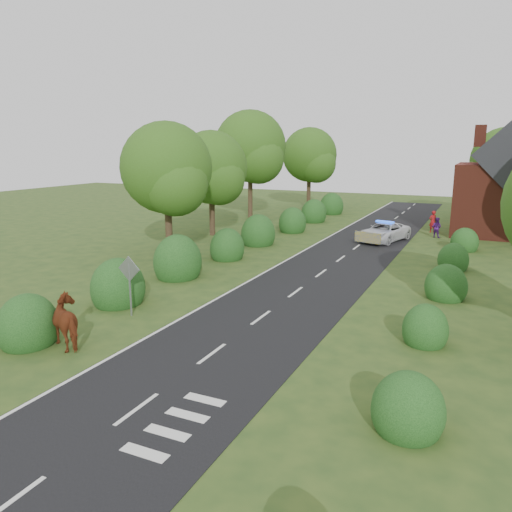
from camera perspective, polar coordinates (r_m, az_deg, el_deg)
The scene contains 16 objects.
ground at distance 17.27m, azimuth -5.06°, elevation -11.12°, with size 120.00×120.00×0.00m, color #2A461B.
road at distance 30.53m, azimuth 9.16°, elevation -0.69°, with size 6.00×70.00×0.02m, color black.
road_markings at distance 29.08m, azimuth 5.00°, elevation -1.21°, with size 4.96×70.00×0.01m.
hedgerow_left at distance 29.85m, azimuth -4.69°, elevation 0.58°, with size 2.75×50.41×3.00m.
hedgerow_right at distance 25.69m, azimuth 21.08°, elevation -2.66°, with size 2.10×45.78×2.10m.
tree_left_a at distance 31.12m, azimuth -9.95°, elevation 9.45°, with size 5.74×5.60×8.38m.
tree_left_b at distance 38.69m, azimuth -4.92°, elevation 9.72°, with size 5.74×5.60×8.07m.
tree_left_c at distance 48.15m, azimuth -0.43°, elevation 12.08°, with size 6.97×6.80×10.22m.
tree_left_d at distance 56.53m, azimuth 6.34°, elevation 11.17°, with size 6.15×6.00×8.89m.
tree_right_c at distance 51.52m, azimuth 26.83°, elevation 9.47°, with size 6.15×6.00×8.58m.
road_sign at distance 21.02m, azimuth -14.27°, elevation -2.35°, with size 1.06×0.08×2.53m.
house at distance 43.77m, azimuth 27.14°, elevation 7.08°, with size 8.00×7.40×9.17m.
cow at distance 18.76m, azimuth -20.40°, elevation -7.45°, with size 1.12×2.12×1.51m, color #5C2D16.
police_van at distance 37.88m, azimuth 14.44°, elevation 2.67°, with size 3.51×5.34×1.51m.
pedestrian_red at distance 42.90m, azimuth 19.54°, elevation 3.73°, with size 0.64×0.42×1.76m, color maroon.
pedestrian_purple at distance 40.55m, azimuth 19.92°, elevation 3.08°, with size 0.76×0.59×1.56m, color #421763.
Camera 1 is at (8.03, -13.63, 6.91)m, focal length 35.00 mm.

